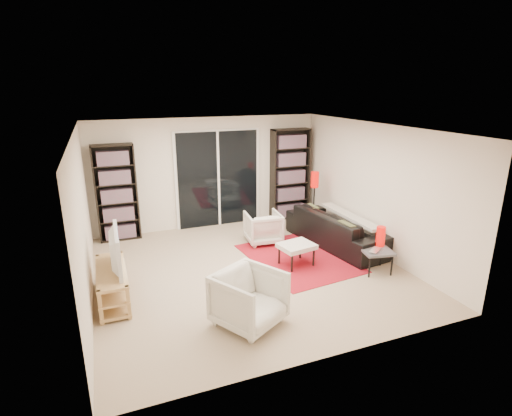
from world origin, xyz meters
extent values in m
plane|color=tan|center=(0.00, 0.00, 0.00)|extent=(5.00, 5.00, 0.00)
cube|color=silver|center=(0.00, 2.50, 1.20)|extent=(5.00, 0.02, 2.40)
cube|color=silver|center=(0.00, -2.50, 1.20)|extent=(5.00, 0.02, 2.40)
cube|color=silver|center=(-2.50, 0.00, 1.20)|extent=(0.02, 5.00, 2.40)
cube|color=silver|center=(2.50, 0.00, 1.20)|extent=(0.02, 5.00, 2.40)
cube|color=white|center=(0.00, 0.00, 2.40)|extent=(5.00, 5.00, 0.02)
cube|color=white|center=(0.20, 2.47, 1.05)|extent=(1.92, 0.06, 2.16)
cube|color=black|center=(0.20, 2.44, 1.05)|extent=(1.80, 0.02, 2.10)
cube|color=white|center=(0.20, 2.42, 1.05)|extent=(0.05, 0.02, 2.10)
cube|color=black|center=(-1.95, 2.34, 0.97)|extent=(0.80, 0.30, 1.95)
cube|color=#A82D56|center=(-1.95, 2.32, 0.97)|extent=(0.70, 0.22, 1.85)
cube|color=black|center=(1.90, 2.34, 1.05)|extent=(0.90, 0.30, 2.10)
cube|color=#A82D56|center=(1.90, 2.32, 1.05)|extent=(0.80, 0.22, 2.00)
cube|color=tan|center=(-2.21, -0.22, 0.48)|extent=(0.41, 1.29, 0.04)
cube|color=tan|center=(-2.21, -0.22, 0.25)|extent=(0.41, 1.29, 0.03)
cube|color=tan|center=(-2.21, -0.22, 0.06)|extent=(0.41, 1.29, 0.04)
cube|color=tan|center=(-2.38, -0.83, 0.25)|extent=(0.05, 0.05, 0.50)
cube|color=tan|center=(-2.38, 0.38, 0.25)|extent=(0.05, 0.05, 0.50)
cube|color=tan|center=(-2.03, -0.83, 0.25)|extent=(0.05, 0.05, 0.50)
cube|color=tan|center=(-2.03, 0.38, 0.25)|extent=(0.05, 0.05, 0.50)
imported|color=black|center=(-2.19, -0.22, 0.79)|extent=(0.15, 1.02, 0.59)
cube|color=#A4111F|center=(1.00, 0.12, 0.01)|extent=(1.81, 2.31, 0.01)
imported|color=black|center=(2.03, 0.45, 0.33)|extent=(1.23, 2.40, 0.67)
imported|color=silver|center=(0.71, 1.09, 0.31)|extent=(0.73, 0.75, 0.62)
imported|color=silver|center=(-0.56, -1.51, 0.37)|extent=(1.09, 1.09, 0.74)
cube|color=silver|center=(0.84, -0.13, 0.36)|extent=(0.66, 0.57, 0.08)
cylinder|color=black|center=(0.65, -0.35, 0.16)|extent=(0.04, 0.04, 0.32)
cylinder|color=black|center=(0.58, 0.02, 0.16)|extent=(0.04, 0.04, 0.32)
cylinder|color=black|center=(1.11, -0.27, 0.16)|extent=(0.04, 0.04, 0.32)
cylinder|color=black|center=(1.04, 0.10, 0.16)|extent=(0.04, 0.04, 0.32)
cube|color=#4E4E54|center=(1.98, -0.83, 0.38)|extent=(0.58, 0.58, 0.04)
cylinder|color=black|center=(1.75, -0.99, 0.19)|extent=(0.03, 0.03, 0.38)
cylinder|color=black|center=(1.83, -0.60, 0.19)|extent=(0.03, 0.03, 0.38)
cylinder|color=black|center=(2.13, -1.07, 0.19)|extent=(0.03, 0.03, 0.38)
cylinder|color=black|center=(2.21, -0.68, 0.19)|extent=(0.03, 0.03, 0.38)
imported|color=silver|center=(1.95, -0.91, 0.41)|extent=(0.36, 0.33, 0.02)
cylinder|color=red|center=(2.14, -0.71, 0.57)|extent=(0.15, 0.15, 0.34)
cylinder|color=black|center=(2.10, 1.53, 0.01)|extent=(0.19, 0.19, 0.03)
cylinder|color=black|center=(2.10, 1.53, 0.47)|extent=(0.03, 0.03, 0.94)
cylinder|color=red|center=(2.10, 1.53, 1.08)|extent=(0.17, 0.17, 0.34)
camera|label=1|loc=(-2.17, -5.86, 3.05)|focal=28.00mm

